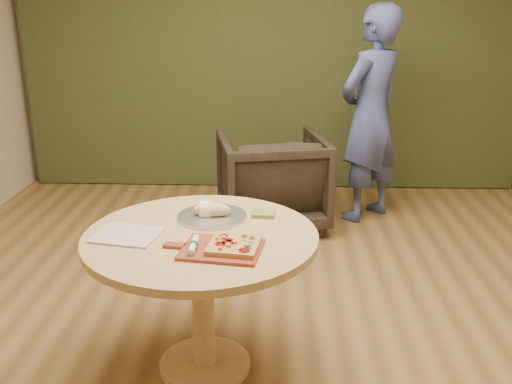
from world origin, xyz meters
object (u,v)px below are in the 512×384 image
object	(u,v)px
pedestal_table	(202,260)
serving_tray	(212,216)
cutlery_roll	(194,245)
pizza_paddle	(219,249)
person_standing	(370,116)
bread_roll	(210,210)
flatbread_pizza	(234,245)
armchair	(272,176)

from	to	relation	value
pedestal_table	serving_tray	bearing A→B (deg)	81.54
cutlery_roll	pizza_paddle	bearing A→B (deg)	3.74
pizza_paddle	cutlery_roll	size ratio (longest dim) A/B	2.34
pizza_paddle	serving_tray	size ratio (longest dim) A/B	1.30
cutlery_roll	person_standing	distance (m)	2.66
pizza_paddle	cutlery_roll	distance (m)	0.12
cutlery_roll	serving_tray	xyz separation A→B (m)	(0.04, 0.41, -0.02)
pedestal_table	bread_roll	xyz separation A→B (m)	(0.02, 0.21, 0.18)
pedestal_table	pizza_paddle	bearing A→B (deg)	-60.10
flatbread_pizza	person_standing	bearing A→B (deg)	68.23
pedestal_table	bread_roll	world-z (taller)	bread_roll
person_standing	bread_roll	bearing A→B (deg)	17.83
person_standing	cutlery_roll	bearing A→B (deg)	21.58
armchair	person_standing	size ratio (longest dim) A/B	0.48
cutlery_roll	armchair	xyz separation A→B (m)	(0.32, 2.18, -0.35)
flatbread_pizza	cutlery_roll	distance (m)	0.18
flatbread_pizza	armchair	xyz separation A→B (m)	(0.15, 2.17, -0.35)
armchair	bread_roll	bearing A→B (deg)	68.87
bread_roll	serving_tray	bearing A→B (deg)	-0.00
flatbread_pizza	cutlery_roll	xyz separation A→B (m)	(-0.18, -0.01, 0.00)
cutlery_roll	armchair	distance (m)	2.23
serving_tray	person_standing	xyz separation A→B (m)	(1.10, 2.00, 0.14)
pedestal_table	bread_roll	bearing A→B (deg)	83.91
flatbread_pizza	pedestal_table	bearing A→B (deg)	132.73
pedestal_table	flatbread_pizza	distance (m)	0.31
armchair	person_standing	world-z (taller)	person_standing
pizza_paddle	armchair	world-z (taller)	armchair
armchair	person_standing	distance (m)	0.96
serving_tray	person_standing	bearing A→B (deg)	61.17
flatbread_pizza	cutlery_roll	bearing A→B (deg)	-176.94
pedestal_table	armchair	bearing A→B (deg)	80.86
pedestal_table	pizza_paddle	size ratio (longest dim) A/B	2.44
pedestal_table	serving_tray	world-z (taller)	serving_tray
pedestal_table	flatbread_pizza	world-z (taller)	flatbread_pizza
serving_tray	flatbread_pizza	bearing A→B (deg)	-70.36
serving_tray	armchair	size ratio (longest dim) A/B	0.41
pedestal_table	flatbread_pizza	xyz separation A→B (m)	(0.17, -0.19, 0.17)
flatbread_pizza	bread_roll	distance (m)	0.43
pizza_paddle	bread_roll	xyz separation A→B (m)	(-0.09, 0.40, 0.04)
serving_tray	person_standing	distance (m)	2.28
pizza_paddle	bread_roll	bearing A→B (deg)	110.60
pizza_paddle	bread_roll	world-z (taller)	bread_roll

